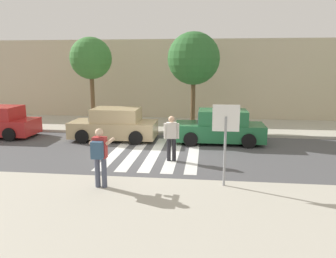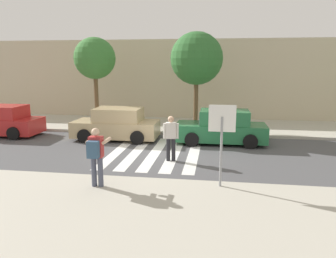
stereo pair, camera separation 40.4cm
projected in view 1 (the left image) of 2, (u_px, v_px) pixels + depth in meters
The scene contains 16 objects.
ground_plane at pixel (154, 154), 13.41m from camera, with size 120.00×120.00×0.00m, color #4C4C4F.
sidewalk_near at pixel (110, 225), 7.36m from camera, with size 60.00×6.00×0.14m, color #B2AD9E.
sidewalk_far at pixel (170, 125), 19.24m from camera, with size 60.00×4.80×0.14m, color #B2AD9E.
building_facade_far at pixel (177, 79), 23.03m from camera, with size 56.00×4.00×5.16m, color beige.
crosswalk_stripe_0 at pixel (117, 151), 13.79m from camera, with size 0.44×5.20×0.01m, color silver.
crosswalk_stripe_1 at pixel (136, 152), 13.70m from camera, with size 0.44×5.20×0.01m, color silver.
crosswalk_stripe_2 at pixel (155, 153), 13.61m from camera, with size 0.44×5.20×0.01m, color silver.
crosswalk_stripe_3 at pixel (174, 153), 13.52m from camera, with size 0.44×5.20×0.01m, color silver.
crosswalk_stripe_4 at pixel (193, 154), 13.42m from camera, with size 0.44×5.20×0.01m, color silver.
stop_sign at pixel (226, 128), 9.26m from camera, with size 0.76×0.08×2.37m.
photographer_with_backpack at pixel (100, 153), 9.24m from camera, with size 0.59×0.84×1.72m.
pedestrian_crossing at pixel (171, 136), 12.30m from camera, with size 0.58×0.28×1.72m.
parked_car_tan at pixel (115, 125), 15.78m from camera, with size 4.10×1.92×1.55m.
parked_car_green at pixel (220, 127), 15.19m from camera, with size 4.10×1.92×1.55m.
street_tree_west at pixel (91, 59), 18.12m from camera, with size 2.31×2.31×4.95m.
street_tree_center at pixel (194, 59), 17.04m from camera, with size 2.74×2.74×5.13m.
Camera 1 is at (2.10, -12.79, 3.65)m, focal length 35.00 mm.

